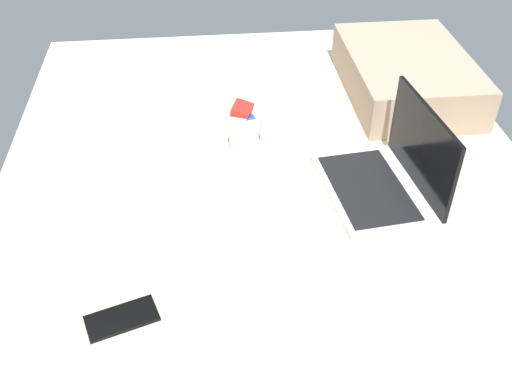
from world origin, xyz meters
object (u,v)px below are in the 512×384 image
object	(u,v)px
laptop	(386,178)
snack_cup	(246,131)
cell_phone	(122,318)
pillow	(407,74)

from	to	relation	value
laptop	snack_cup	bearing A→B (deg)	-129.80
snack_cup	laptop	bearing A→B (deg)	56.30
cell_phone	pillow	world-z (taller)	pillow
pillow	laptop	bearing A→B (deg)	-22.37
snack_cup	pillow	xyz separation A→B (cm)	(-26.58, 52.85, 0.33)
laptop	cell_phone	distance (cm)	71.64
laptop	pillow	world-z (taller)	laptop
cell_phone	snack_cup	bearing A→B (deg)	-46.28
laptop	cell_phone	world-z (taller)	laptop
laptop	cell_phone	bearing A→B (deg)	-67.49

